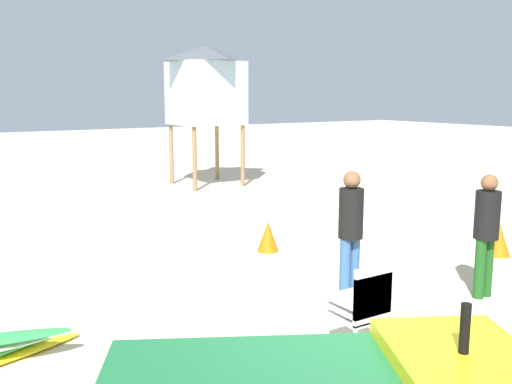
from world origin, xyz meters
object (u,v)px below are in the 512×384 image
at_px(stacked_plastic_chairs, 364,303).
at_px(traffic_cone_near, 268,236).
at_px(lifeguard_near_center, 486,228).
at_px(lifeguard_tower, 206,85).
at_px(cooler_box, 393,252).
at_px(lifeguard_near_left, 351,226).
at_px(traffic_cone_far, 499,240).

xyz_separation_m(stacked_plastic_chairs, traffic_cone_near, (1.46, 3.92, -0.34)).
bearing_deg(stacked_plastic_chairs, lifeguard_near_center, 10.87).
distance_m(stacked_plastic_chairs, traffic_cone_near, 4.20).
bearing_deg(traffic_cone_near, lifeguard_tower, 70.40).
bearing_deg(cooler_box, lifeguard_near_center, -92.93).
bearing_deg(stacked_plastic_chairs, lifeguard_near_left, 52.68).
distance_m(stacked_plastic_chairs, lifeguard_tower, 11.89).
xyz_separation_m(lifeguard_near_left, traffic_cone_far, (3.49, 0.18, -0.71)).
xyz_separation_m(stacked_plastic_chairs, lifeguard_near_center, (2.62, 0.50, 0.35)).
xyz_separation_m(traffic_cone_near, cooler_box, (1.25, -1.70, -0.06)).
distance_m(lifeguard_near_left, cooler_box, 1.97).
xyz_separation_m(stacked_plastic_chairs, lifeguard_near_left, (1.09, 1.42, 0.38)).
height_order(stacked_plastic_chairs, traffic_cone_near, stacked_plastic_chairs).
bearing_deg(traffic_cone_near, lifeguard_near_left, -98.48).
relative_size(lifeguard_tower, traffic_cone_far, 7.58).
relative_size(stacked_plastic_chairs, lifeguard_near_left, 0.60).
height_order(stacked_plastic_chairs, cooler_box, stacked_plastic_chairs).
bearing_deg(lifeguard_tower, traffic_cone_near, -109.60).
height_order(stacked_plastic_chairs, traffic_cone_far, stacked_plastic_chairs).
height_order(traffic_cone_near, cooler_box, traffic_cone_near).
distance_m(traffic_cone_far, cooler_box, 1.96).
height_order(lifeguard_near_center, traffic_cone_far, lifeguard_near_center).
distance_m(traffic_cone_near, cooler_box, 2.12).
bearing_deg(traffic_cone_far, cooler_box, 161.86).
bearing_deg(traffic_cone_far, traffic_cone_near, 143.41).
distance_m(stacked_plastic_chairs, lifeguard_near_left, 1.83).
bearing_deg(traffic_cone_far, lifeguard_near_center, -150.43).
height_order(stacked_plastic_chairs, lifeguard_tower, lifeguard_tower).
bearing_deg(traffic_cone_near, traffic_cone_far, -36.59).
height_order(lifeguard_near_center, cooler_box, lifeguard_near_center).
relative_size(lifeguard_tower, traffic_cone_near, 7.73).
xyz_separation_m(lifeguard_tower, traffic_cone_near, (-2.51, -7.04, -2.67)).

